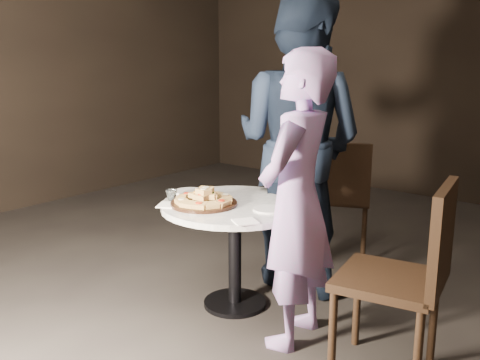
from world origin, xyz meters
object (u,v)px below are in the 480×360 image
object	(u,v)px
table	(235,222)
chair_far	(341,191)
chair_right	(410,269)
focaccia_pile	(204,197)
diner_teal	(296,201)
serving_board	(204,203)
water_glass	(171,195)
diner_navy	(298,143)

from	to	relation	value
table	chair_far	world-z (taller)	chair_far
chair_far	chair_right	distance (m)	1.58
table	chair_right	size ratio (longest dim) A/B	0.95
table	focaccia_pile	bearing A→B (deg)	-126.65
focaccia_pile	chair_far	xyz separation A→B (m)	(0.21, 1.27, -0.18)
focaccia_pile	diner_teal	distance (m)	0.61
serving_board	chair_right	size ratio (longest dim) A/B	0.41
water_glass	diner_teal	bearing A→B (deg)	6.31
chair_far	diner_teal	xyz separation A→B (m)	(0.40, -1.23, 0.25)
focaccia_pile	water_glass	distance (m)	0.23
table	diner_navy	bearing A→B (deg)	83.83
table	diner_teal	bearing A→B (deg)	-12.10
water_glass	table	bearing A→B (deg)	31.23
diner_navy	table	bearing A→B (deg)	78.88
table	chair_right	xyz separation A→B (m)	(1.11, -0.09, 0.02)
table	serving_board	size ratio (longest dim) A/B	2.33
chair_right	table	bearing A→B (deg)	-104.62
focaccia_pile	water_glass	world-z (taller)	focaccia_pile
chair_far	diner_teal	distance (m)	1.32
chair_far	diner_navy	distance (m)	0.70
serving_board	chair_right	bearing A→B (deg)	2.67
table	chair_far	distance (m)	1.13
focaccia_pile	chair_right	distance (m)	1.23
focaccia_pile	water_glass	bearing A→B (deg)	-166.49
serving_board	diner_navy	size ratio (longest dim) A/B	0.21
focaccia_pile	chair_far	bearing A→B (deg)	80.58
table	diner_teal	world-z (taller)	diner_teal
water_glass	serving_board	bearing A→B (deg)	13.50
table	focaccia_pile	distance (m)	0.25
water_glass	diner_teal	xyz separation A→B (m)	(0.83, 0.09, 0.08)
chair_right	diner_navy	distance (m)	1.31
focaccia_pile	chair_far	world-z (taller)	chair_far
water_glass	chair_right	distance (m)	1.45
chair_far	diner_teal	bearing A→B (deg)	82.96
chair_right	chair_far	bearing A→B (deg)	-150.24
table	focaccia_pile	size ratio (longest dim) A/B	2.64
table	chair_far	bearing A→B (deg)	84.82
focaccia_pile	chair_right	world-z (taller)	chair_right
chair_far	diner_navy	size ratio (longest dim) A/B	0.48
chair_far	chair_right	world-z (taller)	chair_right
focaccia_pile	diner_navy	bearing A→B (deg)	76.69
table	chair_far	xyz separation A→B (m)	(0.10, 1.13, -0.01)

